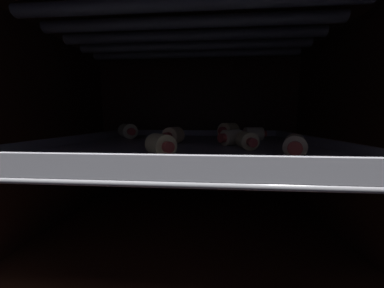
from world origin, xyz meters
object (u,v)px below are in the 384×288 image
object	(u,v)px
pig_in_blanket_mid_7	(232,137)
pig_in_blanket_mid_2	(173,136)
pig_in_blanket_mid_1	(128,131)
pig_in_blanket_mid_3	(228,131)
pig_in_blanket_mid_4	(161,145)
pig_in_blanket_mid_6	(247,140)
heating_element	(189,35)
pig_in_blanket_mid_0	(253,134)
baking_tray_mid	(190,146)
oven_rack_mid	(190,150)
pig_in_blanket_mid_5	(295,145)

from	to	relation	value
pig_in_blanket_mid_7	pig_in_blanket_mid_2	bearing A→B (deg)	174.39
pig_in_blanket_mid_1	pig_in_blanket_mid_3	world-z (taller)	pig_in_blanket_mid_3
pig_in_blanket_mid_4	pig_in_blanket_mid_6	distance (cm)	12.56
pig_in_blanket_mid_1	pig_in_blanket_mid_3	size ratio (longest dim) A/B	1.22
heating_element	pig_in_blanket_mid_0	bearing A→B (deg)	27.43
heating_element	pig_in_blanket_mid_7	distance (cm)	17.53
pig_in_blanket_mid_0	pig_in_blanket_mid_1	size ratio (longest dim) A/B	0.87
pig_in_blanket_mid_3	baking_tray_mid	bearing A→B (deg)	-128.67
oven_rack_mid	pig_in_blanket_mid_7	xyz separation A→B (cm)	(6.89, -1.15, 2.37)
pig_in_blanket_mid_0	pig_in_blanket_mid_6	size ratio (longest dim) A/B	0.87
pig_in_blanket_mid_0	oven_rack_mid	bearing A→B (deg)	-152.57
baking_tray_mid	pig_in_blanket_mid_7	xyz separation A→B (cm)	(6.89, -1.15, 1.54)
pig_in_blanket_mid_2	pig_in_blanket_mid_7	xyz separation A→B (cm)	(9.63, -0.95, -0.15)
oven_rack_mid	pig_in_blanket_mid_6	bearing A→B (deg)	-30.19
pig_in_blanket_mid_0	pig_in_blanket_mid_3	bearing A→B (deg)	145.31
heating_element	pig_in_blanket_mid_1	size ratio (longest dim) A/B	7.14
pig_in_blanket_mid_3	pig_in_blanket_mid_6	bearing A→B (deg)	-85.66
pig_in_blanket_mid_2	pig_in_blanket_mid_6	size ratio (longest dim) A/B	0.89
pig_in_blanket_mid_3	pig_in_blanket_mid_6	distance (cm)	14.27
pig_in_blanket_mid_3	pig_in_blanket_mid_0	bearing A→B (deg)	-34.69
pig_in_blanket_mid_1	pig_in_blanket_mid_6	bearing A→B (deg)	-31.23
heating_element	pig_in_blanket_mid_2	bearing A→B (deg)	-175.82
oven_rack_mid	pig_in_blanket_mid_5	size ratio (longest dim) A/B	8.09
pig_in_blanket_mid_3	pig_in_blanket_mid_6	xyz separation A→B (cm)	(1.08, -14.22, -0.48)
heating_element	pig_in_blanket_mid_7	xyz separation A→B (cm)	(6.89, -1.15, -16.08)
heating_element	pig_in_blanket_mid_6	bearing A→B (deg)	-30.19
pig_in_blanket_mid_3	pig_in_blanket_mid_5	bearing A→B (deg)	-73.77
pig_in_blanket_mid_6	pig_in_blanket_mid_5	bearing A→B (deg)	-47.59
pig_in_blanket_mid_0	pig_in_blanket_mid_7	xyz separation A→B (cm)	(-5.01, -7.32, -0.04)
baking_tray_mid	pig_in_blanket_mid_1	world-z (taller)	pig_in_blanket_mid_1
pig_in_blanket_mid_4	oven_rack_mid	bearing A→B (deg)	78.85
pig_in_blanket_mid_0	pig_in_blanket_mid_1	distance (cm)	26.37
pig_in_blanket_mid_4	baking_tray_mid	bearing A→B (deg)	78.85
pig_in_blanket_mid_0	pig_in_blanket_mid_1	xyz separation A→B (cm)	(-26.23, 2.72, 0.28)
heating_element	pig_in_blanket_mid_1	distance (cm)	23.08
pig_in_blanket_mid_4	pig_in_blanket_mid_7	size ratio (longest dim) A/B	0.90
oven_rack_mid	pig_in_blanket_mid_4	size ratio (longest dim) A/B	11.59
pig_in_blanket_mid_3	pig_in_blanket_mid_7	world-z (taller)	pig_in_blanket_mid_3
baking_tray_mid	pig_in_blanket_mid_2	distance (cm)	3.22
baking_tray_mid	pig_in_blanket_mid_5	world-z (taller)	pig_in_blanket_mid_5
pig_in_blanket_mid_0	pig_in_blanket_mid_5	size ratio (longest dim) A/B	0.83
pig_in_blanket_mid_3	pig_in_blanket_mid_6	size ratio (longest dim) A/B	0.81
pig_in_blanket_mid_5	pig_in_blanket_mid_6	size ratio (longest dim) A/B	1.04
baking_tray_mid	pig_in_blanket_mid_6	world-z (taller)	pig_in_blanket_mid_6
pig_in_blanket_mid_0	pig_in_blanket_mid_4	size ratio (longest dim) A/B	1.19
oven_rack_mid	pig_in_blanket_mid_1	world-z (taller)	pig_in_blanket_mid_1
pig_in_blanket_mid_1	pig_in_blanket_mid_5	xyz separation A→B (cm)	(27.32, -18.76, -0.36)
oven_rack_mid	pig_in_blanket_mid_2	size ratio (longest dim) A/B	9.47
pig_in_blanket_mid_4	pig_in_blanket_mid_5	bearing A→B (deg)	5.87
pig_in_blanket_mid_2	pig_in_blanket_mid_4	world-z (taller)	pig_in_blanket_mid_2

